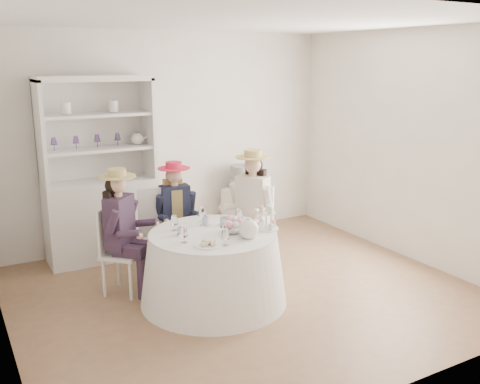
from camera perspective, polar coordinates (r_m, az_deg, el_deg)
ground at (r=5.64m, az=0.51°, el=-10.63°), size 4.50×4.50×0.00m
ceiling at (r=5.14m, az=0.58°, el=17.90°), size 4.50×4.50×0.00m
wall_back at (r=7.01m, az=-7.70°, el=5.64°), size 4.50×0.00×4.50m
wall_front at (r=3.68m, az=16.31°, el=-2.31°), size 4.50×0.00×4.50m
wall_right at (r=6.63m, az=17.70°, el=4.64°), size 0.00×4.50×4.50m
tea_table at (r=5.32m, az=-2.85°, el=-8.04°), size 1.45×1.45×0.72m
hutch at (r=6.56m, az=-14.65°, el=-0.41°), size 1.35×0.65×2.17m
side_table at (r=7.38m, az=0.20°, el=-2.03°), size 0.53×0.53×0.63m
hatbox at (r=7.26m, az=0.21°, el=1.59°), size 0.38×0.38×0.32m
guest_left at (r=5.51m, az=-12.50°, el=-3.40°), size 0.55×0.55×1.30m
guest_mid at (r=6.03m, az=-6.90°, el=-1.90°), size 0.46×0.48×1.25m
guest_right at (r=6.00m, az=1.24°, el=-1.21°), size 0.59×0.55×1.38m
spare_chair at (r=6.13m, az=-9.16°, el=-3.50°), size 0.46×0.46×0.98m
teacup_a at (r=5.14m, az=-6.29°, el=-4.21°), size 0.10×0.10×0.07m
teacup_b at (r=5.43m, az=-3.71°, el=-3.15°), size 0.08×0.08×0.07m
teacup_c at (r=5.42m, az=-1.72°, el=-3.15°), size 0.12×0.12×0.07m
flower_bowl at (r=5.18m, az=-0.65°, el=-4.07°), size 0.29×0.29×0.06m
flower_arrangement at (r=5.18m, az=-0.71°, el=-3.39°), size 0.18×0.18×0.07m
table_teapot at (r=5.02m, az=0.93°, el=-3.96°), size 0.27×0.19×0.20m
sandwich_plate at (r=4.83m, az=-3.41°, el=-5.60°), size 0.25×0.25×0.06m
cupcake_stand at (r=5.28m, az=2.81°, el=-3.06°), size 0.25×0.25×0.23m
stemware_set at (r=5.17m, az=-2.91°, el=-3.56°), size 0.81×0.84×0.15m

